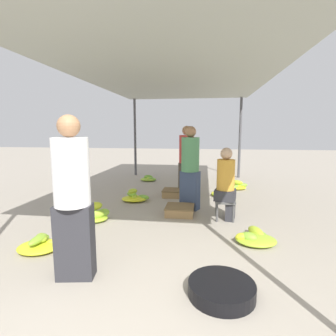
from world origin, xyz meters
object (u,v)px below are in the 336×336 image
at_px(vendor_foreground, 72,196).
at_px(stool, 225,203).
at_px(banana_pile_right_1, 221,193).
at_px(shopper_walking_mid, 190,167).
at_px(banana_pile_left_0, 135,197).
at_px(banana_pile_left_3, 149,179).
at_px(banana_pile_left_1, 41,244).
at_px(crate_near, 173,193).
at_px(basin_black, 222,289).
at_px(banana_pile_right_0, 255,238).
at_px(vendor_seated, 226,183).
at_px(banana_pile_right_2, 237,186).
at_px(banana_pile_left_2, 94,215).
at_px(banana_pile_right_3, 226,179).
at_px(crate_mid, 180,210).
at_px(shopper_walking_far, 186,159).

distance_m(vendor_foreground, stool, 2.72).
height_order(banana_pile_right_1, shopper_walking_mid, shopper_walking_mid).
xyz_separation_m(banana_pile_left_0, banana_pile_left_3, (-0.18, 2.29, -0.01)).
relative_size(banana_pile_left_3, shopper_walking_mid, 0.33).
distance_m(banana_pile_left_1, crate_near, 3.27).
xyz_separation_m(vendor_foreground, banana_pile_right_1, (1.71, 3.68, -0.80)).
relative_size(stool, basin_black, 0.56).
distance_m(banana_pile_left_0, banana_pile_right_1, 2.00).
distance_m(banana_pile_left_0, banana_pile_right_0, 2.87).
height_order(basin_black, banana_pile_left_1, banana_pile_left_1).
relative_size(basin_black, banana_pile_left_3, 1.16).
height_order(vendor_seated, crate_near, vendor_seated).
bearing_deg(banana_pile_right_2, vendor_foreground, -115.93).
bearing_deg(banana_pile_left_3, banana_pile_right_2, -17.70).
xyz_separation_m(banana_pile_right_1, crate_near, (-1.11, -0.16, 0.00)).
xyz_separation_m(crate_near, shopper_walking_mid, (0.45, -0.91, 0.76)).
distance_m(vendor_foreground, banana_pile_left_2, 1.94).
distance_m(banana_pile_left_2, banana_pile_right_3, 4.51).
height_order(banana_pile_left_0, banana_pile_left_1, banana_pile_left_0).
height_order(vendor_foreground, banana_pile_left_3, vendor_foreground).
bearing_deg(crate_mid, banana_pile_right_3, 71.35).
bearing_deg(banana_pile_right_3, banana_pile_right_2, -76.93).
bearing_deg(banana_pile_left_1, banana_pile_right_3, 60.63).
bearing_deg(banana_pile_left_0, shopper_walking_far, 36.64).
distance_m(vendor_seated, crate_mid, 1.00).
relative_size(banana_pile_right_1, shopper_walking_far, 0.30).
height_order(banana_pile_left_0, banana_pile_right_3, banana_pile_right_3).
xyz_separation_m(vendor_foreground, banana_pile_left_1, (-0.77, 0.55, -0.81)).
bearing_deg(vendor_foreground, banana_pile_right_1, 64.99).
distance_m(banana_pile_right_3, crate_near, 2.35).
height_order(stool, basin_black, stool).
height_order(vendor_seated, basin_black, vendor_seated).
bearing_deg(shopper_walking_mid, banana_pile_right_3, 71.92).
relative_size(basin_black, shopper_walking_far, 0.38).
height_order(vendor_seated, shopper_walking_mid, shopper_walking_mid).
bearing_deg(vendor_foreground, banana_pile_left_1, 144.76).
relative_size(banana_pile_left_0, banana_pile_right_3, 1.18).
height_order(banana_pile_left_2, shopper_walking_mid, shopper_walking_mid).
bearing_deg(stool, banana_pile_right_1, 88.89).
xyz_separation_m(vendor_seated, banana_pile_right_3, (0.27, 3.36, -0.54)).
height_order(banana_pile_right_1, crate_mid, banana_pile_right_1).
distance_m(banana_pile_right_3, shopper_walking_mid, 3.06).
height_order(banana_pile_left_3, shopper_walking_mid, shopper_walking_mid).
xyz_separation_m(banana_pile_left_2, banana_pile_right_1, (2.26, 1.99, -0.02)).
relative_size(banana_pile_right_2, shopper_walking_far, 0.32).
bearing_deg(shopper_walking_mid, banana_pile_left_3, 117.43).
relative_size(banana_pile_left_0, shopper_walking_mid, 0.39).
distance_m(stool, banana_pile_right_2, 2.50).
height_order(basin_black, shopper_walking_far, shopper_walking_far).
relative_size(stool, banana_pile_right_2, 0.67).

